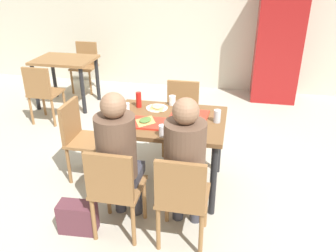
% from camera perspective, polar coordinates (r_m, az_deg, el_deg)
% --- Properties ---
extents(ground_plane, '(10.00, 10.00, 0.02)m').
position_cam_1_polar(ground_plane, '(3.69, -0.00, -9.76)').
color(ground_plane, '#B2AD9E').
extents(back_wall, '(10.00, 0.10, 2.80)m').
position_cam_1_polar(back_wall, '(6.22, 6.24, 18.81)').
color(back_wall, beige).
rests_on(back_wall, ground_plane).
extents(main_table, '(1.09, 0.84, 0.76)m').
position_cam_1_polar(main_table, '(3.34, -0.00, -0.43)').
color(main_table, brown).
rests_on(main_table, ground_plane).
extents(chair_near_left, '(0.40, 0.40, 0.85)m').
position_cam_1_polar(chair_near_left, '(2.83, -8.83, -9.93)').
color(chair_near_left, olive).
rests_on(chair_near_left, ground_plane).
extents(chair_near_right, '(0.40, 0.40, 0.85)m').
position_cam_1_polar(chair_near_right, '(2.71, 2.29, -11.38)').
color(chair_near_right, olive).
rests_on(chair_near_right, ground_plane).
extents(chair_far_side, '(0.40, 0.40, 0.85)m').
position_cam_1_polar(chair_far_side, '(4.13, 2.23, 2.38)').
color(chair_far_side, olive).
rests_on(chair_far_side, ground_plane).
extents(chair_left_end, '(0.40, 0.40, 0.85)m').
position_cam_1_polar(chair_left_end, '(3.70, -14.26, -1.39)').
color(chair_left_end, olive).
rests_on(chair_left_end, ground_plane).
extents(person_in_red, '(0.32, 0.42, 1.26)m').
position_cam_1_polar(person_in_red, '(2.81, -8.21, -4.22)').
color(person_in_red, '#383842').
rests_on(person_in_red, ground_plane).
extents(person_in_brown_jacket, '(0.32, 0.42, 1.26)m').
position_cam_1_polar(person_in_brown_jacket, '(2.69, 2.88, -5.41)').
color(person_in_brown_jacket, '#383842').
rests_on(person_in_brown_jacket, ground_plane).
extents(tray_red_near, '(0.36, 0.27, 0.02)m').
position_cam_1_polar(tray_red_near, '(3.21, -3.87, 0.53)').
color(tray_red_near, red).
rests_on(tray_red_near, main_table).
extents(tray_red_far, '(0.37, 0.28, 0.02)m').
position_cam_1_polar(tray_red_far, '(3.38, 3.60, 1.91)').
color(tray_red_far, red).
rests_on(tray_red_far, main_table).
extents(paper_plate_center, '(0.22, 0.22, 0.01)m').
position_cam_1_polar(paper_plate_center, '(3.54, -1.85, 2.99)').
color(paper_plate_center, white).
rests_on(paper_plate_center, main_table).
extents(paper_plate_near_edge, '(0.22, 0.22, 0.01)m').
position_cam_1_polar(paper_plate_near_edge, '(3.07, 2.13, -0.75)').
color(paper_plate_near_edge, white).
rests_on(paper_plate_near_edge, main_table).
extents(pizza_slice_a, '(0.18, 0.22, 0.02)m').
position_cam_1_polar(pizza_slice_a, '(3.22, -3.75, 0.93)').
color(pizza_slice_a, tan).
rests_on(pizza_slice_a, tray_red_near).
extents(pizza_slice_b, '(0.24, 0.24, 0.02)m').
position_cam_1_polar(pizza_slice_b, '(3.39, 3.70, 2.24)').
color(pizza_slice_b, tan).
rests_on(pizza_slice_b, tray_red_far).
extents(pizza_slice_c, '(0.21, 0.22, 0.02)m').
position_cam_1_polar(pizza_slice_c, '(3.52, -1.84, 3.11)').
color(pizza_slice_c, '#DBAD60').
rests_on(pizza_slice_c, paper_plate_center).
extents(pizza_slice_d, '(0.21, 0.14, 0.02)m').
position_cam_1_polar(pizza_slice_d, '(3.07, 2.23, -0.42)').
color(pizza_slice_d, '#DBAD60').
rests_on(pizza_slice_d, paper_plate_near_edge).
extents(plastic_cup_a, '(0.07, 0.07, 0.10)m').
position_cam_1_polar(plastic_cup_a, '(3.61, 0.71, 4.25)').
color(plastic_cup_a, white).
rests_on(plastic_cup_a, main_table).
extents(plastic_cup_b, '(0.07, 0.07, 0.10)m').
position_cam_1_polar(plastic_cup_b, '(2.96, -0.87, -0.79)').
color(plastic_cup_b, white).
rests_on(plastic_cup_b, main_table).
extents(plastic_cup_c, '(0.07, 0.07, 0.10)m').
position_cam_1_polar(plastic_cup_c, '(3.44, -6.93, 2.96)').
color(plastic_cup_c, white).
rests_on(plastic_cup_c, main_table).
extents(plastic_cup_d, '(0.07, 0.07, 0.10)m').
position_cam_1_polar(plastic_cup_d, '(3.51, 2.64, 3.60)').
color(plastic_cup_d, white).
rests_on(plastic_cup_d, main_table).
extents(soda_can, '(0.07, 0.07, 0.12)m').
position_cam_1_polar(soda_can, '(3.24, 8.13, 1.63)').
color(soda_can, '#B7BCC6').
rests_on(soda_can, main_table).
extents(condiment_bottle, '(0.06, 0.06, 0.16)m').
position_cam_1_polar(condiment_bottle, '(3.56, -4.87, 4.34)').
color(condiment_bottle, red).
rests_on(condiment_bottle, main_table).
extents(foil_bundle, '(0.10, 0.10, 0.10)m').
position_cam_1_polar(foil_bundle, '(3.38, -7.80, 2.45)').
color(foil_bundle, silver).
rests_on(foil_bundle, main_table).
extents(handbag, '(0.33, 0.18, 0.28)m').
position_cam_1_polar(handbag, '(3.15, -14.68, -14.40)').
color(handbag, '#592D38').
rests_on(handbag, ground_plane).
extents(drink_fridge, '(0.70, 0.60, 1.90)m').
position_cam_1_polar(drink_fridge, '(5.94, 17.76, 13.07)').
color(drink_fridge, maroon).
rests_on(drink_fridge, ground_plane).
extents(background_table, '(0.90, 0.70, 0.76)m').
position_cam_1_polar(background_table, '(5.70, -16.60, 9.36)').
color(background_table, olive).
rests_on(background_table, ground_plane).
extents(background_chair_near, '(0.40, 0.40, 0.85)m').
position_cam_1_polar(background_chair_near, '(5.13, -20.07, 5.53)').
color(background_chair_near, olive).
rests_on(background_chair_near, ground_plane).
extents(background_chair_far, '(0.40, 0.40, 0.85)m').
position_cam_1_polar(background_chair_far, '(6.36, -13.47, 10.11)').
color(background_chair_far, olive).
rests_on(background_chair_far, ground_plane).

